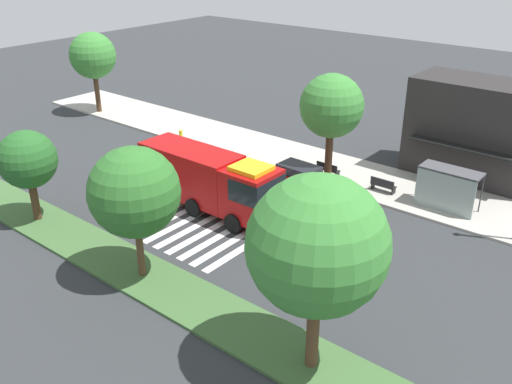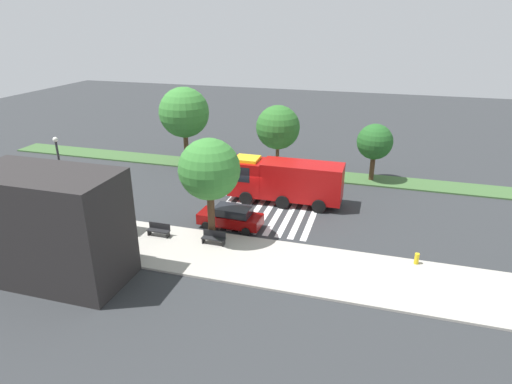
{
  "view_description": "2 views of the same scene",
  "coord_description": "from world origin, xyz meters",
  "px_view_note": "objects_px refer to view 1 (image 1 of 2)",
  "views": [
    {
      "loc": [
        18.2,
        -22.01,
        15.18
      ],
      "look_at": [
        -0.45,
        1.05,
        1.22
      ],
      "focal_mm": 39.23,
      "sensor_mm": 36.0,
      "label": 1
    },
    {
      "loc": [
        -9.81,
        31.89,
        14.32
      ],
      "look_at": [
        -0.81,
        1.28,
        1.41
      ],
      "focal_mm": 30.46,
      "sensor_mm": 36.0,
      "label": 2
    }
  ],
  "objects_px": {
    "parked_car_west": "(301,178)",
    "median_tree_west": "(134,192)",
    "sidewalk_tree_far_west": "(93,56)",
    "median_tree_center": "(317,246)",
    "sidewalk_tree_west": "(332,107)",
    "bus_stop_shelter": "(448,182)",
    "bench_west_of_shelter": "(328,169)",
    "fire_hydrant": "(181,135)",
    "fire_truck": "(212,179)",
    "median_tree_far_west": "(27,160)",
    "bench_near_shelter": "(383,185)"
  },
  "relations": [
    {
      "from": "parked_car_west",
      "to": "median_tree_west",
      "type": "height_order",
      "value": "median_tree_west"
    },
    {
      "from": "sidewalk_tree_far_west",
      "to": "median_tree_center",
      "type": "bearing_deg",
      "value": -24.41
    },
    {
      "from": "parked_car_west",
      "to": "sidewalk_tree_far_west",
      "type": "relative_size",
      "value": 0.66
    },
    {
      "from": "sidewalk_tree_west",
      "to": "median_tree_center",
      "type": "xyz_separation_m",
      "value": [
        8.86,
        -15.13,
        0.21
      ]
    },
    {
      "from": "bus_stop_shelter",
      "to": "bench_west_of_shelter",
      "type": "relative_size",
      "value": 2.19
    },
    {
      "from": "bus_stop_shelter",
      "to": "sidewalk_tree_far_west",
      "type": "height_order",
      "value": "sidewalk_tree_far_west"
    },
    {
      "from": "fire_hydrant",
      "to": "fire_truck",
      "type": "bearing_deg",
      "value": -35.44
    },
    {
      "from": "fire_truck",
      "to": "fire_hydrant",
      "type": "relative_size",
      "value": 13.55
    },
    {
      "from": "fire_truck",
      "to": "bus_stop_shelter",
      "type": "bearing_deg",
      "value": 38.18
    },
    {
      "from": "bench_west_of_shelter",
      "to": "fire_hydrant",
      "type": "xyz_separation_m",
      "value": [
        -12.95,
        -1.12,
        -0.1
      ]
    },
    {
      "from": "bus_stop_shelter",
      "to": "sidewalk_tree_far_west",
      "type": "distance_m",
      "value": 32.37
    },
    {
      "from": "sidewalk_tree_far_west",
      "to": "sidewalk_tree_west",
      "type": "bearing_deg",
      "value": -0.0
    },
    {
      "from": "fire_truck",
      "to": "bench_west_of_shelter",
      "type": "height_order",
      "value": "fire_truck"
    },
    {
      "from": "median_tree_center",
      "to": "median_tree_far_west",
      "type": "bearing_deg",
      "value": 180.0
    },
    {
      "from": "parked_car_west",
      "to": "fire_hydrant",
      "type": "relative_size",
      "value": 6.7
    },
    {
      "from": "bench_near_shelter",
      "to": "fire_hydrant",
      "type": "xyz_separation_m",
      "value": [
        -17.04,
        -1.12,
        -0.1
      ]
    },
    {
      "from": "bus_stop_shelter",
      "to": "bench_near_shelter",
      "type": "relative_size",
      "value": 2.19
    },
    {
      "from": "sidewalk_tree_far_west",
      "to": "median_tree_far_west",
      "type": "height_order",
      "value": "sidewalk_tree_far_west"
    },
    {
      "from": "fire_truck",
      "to": "parked_car_west",
      "type": "height_order",
      "value": "fire_truck"
    },
    {
      "from": "bench_west_of_shelter",
      "to": "median_tree_center",
      "type": "relative_size",
      "value": 0.21
    },
    {
      "from": "fire_truck",
      "to": "bus_stop_shelter",
      "type": "relative_size",
      "value": 2.71
    },
    {
      "from": "sidewalk_tree_west",
      "to": "parked_car_west",
      "type": "bearing_deg",
      "value": -105.47
    },
    {
      "from": "median_tree_far_west",
      "to": "median_tree_center",
      "type": "bearing_deg",
      "value": 0.0
    },
    {
      "from": "fire_truck",
      "to": "sidewalk_tree_far_west",
      "type": "height_order",
      "value": "sidewalk_tree_far_west"
    },
    {
      "from": "sidewalk_tree_west",
      "to": "fire_hydrant",
      "type": "bearing_deg",
      "value": -177.85
    },
    {
      "from": "parked_car_west",
      "to": "median_tree_center",
      "type": "xyz_separation_m",
      "value": [
        9.47,
        -12.94,
        4.49
      ]
    },
    {
      "from": "fire_hydrant",
      "to": "bench_near_shelter",
      "type": "bearing_deg",
      "value": 3.76
    },
    {
      "from": "sidewalk_tree_west",
      "to": "fire_hydrant",
      "type": "distance_m",
      "value": 14.12
    },
    {
      "from": "parked_car_west",
      "to": "bench_near_shelter",
      "type": "distance_m",
      "value": 5.17
    },
    {
      "from": "median_tree_west",
      "to": "fire_hydrant",
      "type": "xyz_separation_m",
      "value": [
        -12.44,
        14.63,
        -3.99
      ]
    },
    {
      "from": "fire_truck",
      "to": "bench_west_of_shelter",
      "type": "bearing_deg",
      "value": 72.53
    },
    {
      "from": "bus_stop_shelter",
      "to": "fire_hydrant",
      "type": "bearing_deg",
      "value": -176.89
    },
    {
      "from": "parked_car_west",
      "to": "bench_near_shelter",
      "type": "relative_size",
      "value": 2.93
    },
    {
      "from": "bench_near_shelter",
      "to": "fire_truck",
      "type": "bearing_deg",
      "value": -128.45
    },
    {
      "from": "median_tree_west",
      "to": "median_tree_center",
      "type": "xyz_separation_m",
      "value": [
        9.75,
        -0.0,
        0.87
      ]
    },
    {
      "from": "fire_truck",
      "to": "median_tree_west",
      "type": "xyz_separation_m",
      "value": [
        2.12,
        -7.29,
        2.46
      ]
    },
    {
      "from": "parked_car_west",
      "to": "median_tree_far_west",
      "type": "bearing_deg",
      "value": -123.72
    },
    {
      "from": "fire_truck",
      "to": "sidewalk_tree_far_west",
      "type": "bearing_deg",
      "value": 159.73
    },
    {
      "from": "parked_car_west",
      "to": "fire_hydrant",
      "type": "distance_m",
      "value": 12.84
    },
    {
      "from": "parked_car_west",
      "to": "sidewalk_tree_far_west",
      "type": "bearing_deg",
      "value": 176.87
    },
    {
      "from": "sidewalk_tree_far_west",
      "to": "sidewalk_tree_west",
      "type": "xyz_separation_m",
      "value": [
        24.48,
        -0.0,
        -0.01
      ]
    },
    {
      "from": "sidewalk_tree_west",
      "to": "bench_near_shelter",
      "type": "bearing_deg",
      "value": 9.48
    },
    {
      "from": "median_tree_west",
      "to": "fire_hydrant",
      "type": "relative_size",
      "value": 9.23
    },
    {
      "from": "bus_stop_shelter",
      "to": "bench_near_shelter",
      "type": "distance_m",
      "value": 4.2
    },
    {
      "from": "fire_truck",
      "to": "fire_hydrant",
      "type": "height_order",
      "value": "fire_truck"
    },
    {
      "from": "fire_hydrant",
      "to": "median_tree_west",
      "type": "bearing_deg",
      "value": -49.63
    },
    {
      "from": "bench_west_of_shelter",
      "to": "median_tree_west",
      "type": "distance_m",
      "value": 16.24
    },
    {
      "from": "bench_near_shelter",
      "to": "sidewalk_tree_west",
      "type": "relative_size",
      "value": 0.23
    },
    {
      "from": "median_tree_far_west",
      "to": "parked_car_west",
      "type": "bearing_deg",
      "value": 54.15
    },
    {
      "from": "median_tree_west",
      "to": "median_tree_center",
      "type": "height_order",
      "value": "median_tree_center"
    }
  ]
}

